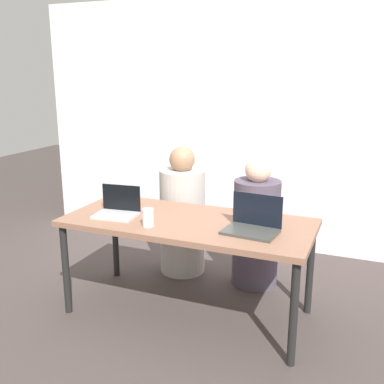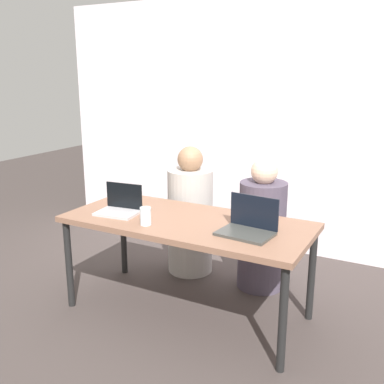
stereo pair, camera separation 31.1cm
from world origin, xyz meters
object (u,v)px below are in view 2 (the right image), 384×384
Objects in this scene: person_on_left at (190,217)px; person_on_right at (262,231)px; laptop_front_left at (120,207)px; water_glass_left at (146,217)px; laptop_front_right at (248,226)px.

person_on_left reaches higher than person_on_right.
person_on_left is at bearing 70.22° from laptop_front_left.
person_on_left reaches higher than water_glass_left.
laptop_front_right is (0.97, 0.04, 0.00)m from laptop_front_left.
person_on_left is 1.04× the size of person_on_right.
laptop_front_right is 2.96× the size of water_glass_left.
laptop_front_right is at bearing 142.58° from person_on_left.
person_on_right is at bearing -176.19° from person_on_left.
person_on_left is at bearing 144.29° from laptop_front_right.
water_glass_left is (0.13, -0.87, 0.27)m from person_on_left.
person_on_right is 1.14m from laptop_front_left.
person_on_right is at bearing 59.40° from water_glass_left.
person_on_right is 2.98× the size of laptop_front_right.
person_on_right reaches higher than laptop_front_right.
person_on_left is at bearing 98.75° from water_glass_left.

